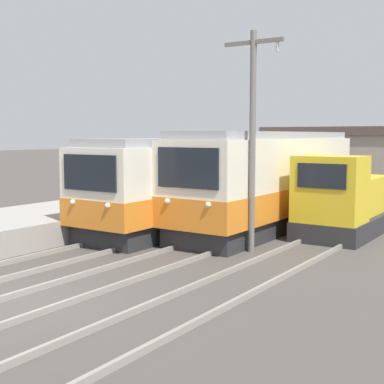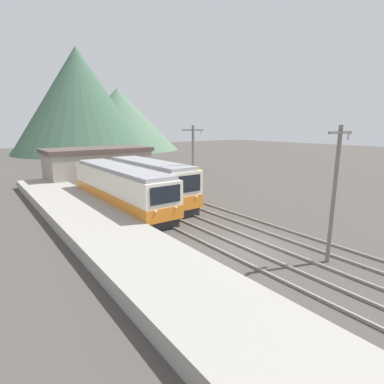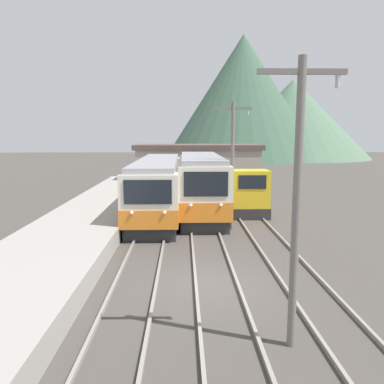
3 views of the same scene
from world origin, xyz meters
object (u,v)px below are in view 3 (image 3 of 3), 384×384
Objects in this scene: commuter_train_left at (158,188)px; shunting_locomotive at (245,195)px; catenary_mast_mid at (232,161)px; catenary_mast_near at (297,195)px; commuter_train_center at (201,187)px.

commuter_train_left reaches higher than shunting_locomotive.
catenary_mast_mid is at bearing -108.57° from shunting_locomotive.
shunting_locomotive is 5.34m from catenary_mast_mid.
catenary_mast_near is 1.00× the size of catenary_mast_mid.
commuter_train_left is 2.81m from commuter_train_center.
catenary_mast_mid is (4.31, -4.46, 2.10)m from commuter_train_left.
commuter_train_center is 1.67× the size of catenary_mast_near.
catenary_mast_mid is (0.00, 11.54, 0.00)m from catenary_mast_near.
commuter_train_center is 3.06m from shunting_locomotive.
catenary_mast_mid reaches higher than shunting_locomotive.
catenary_mast_mid reaches higher than commuter_train_center.
catenary_mast_near reaches higher than commuter_train_center.
commuter_train_left is at bearing 176.66° from commuter_train_center.
catenary_mast_near is 11.54m from catenary_mast_mid.
commuter_train_center is at bearing 95.44° from catenary_mast_near.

